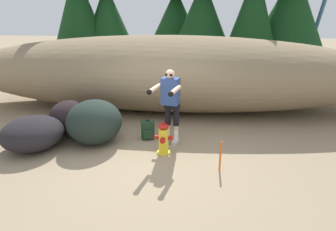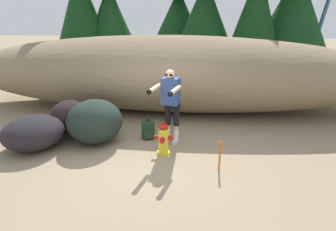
{
  "view_description": "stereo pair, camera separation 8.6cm",
  "coord_description": "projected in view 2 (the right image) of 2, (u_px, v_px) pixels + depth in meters",
  "views": [
    {
      "loc": [
        0.92,
        -5.38,
        2.89
      ],
      "look_at": [
        0.28,
        0.48,
        0.75
      ],
      "focal_mm": 31.26,
      "sensor_mm": 36.0,
      "label": 1
    },
    {
      "loc": [
        1.0,
        -5.37,
        2.89
      ],
      "look_at": [
        0.28,
        0.48,
        0.75
      ],
      "focal_mm": 31.26,
      "sensor_mm": 36.0,
      "label": 2
    }
  ],
  "objects": [
    {
      "name": "spare_backpack",
      "position": [
        148.0,
        130.0,
        6.9
      ],
      "size": [
        0.34,
        0.34,
        0.47
      ],
      "rotation": [
        0.0,
        0.0,
        5.0
      ],
      "color": "#1E3823",
      "rests_on": "ground_plane"
    },
    {
      "name": "utility_worker",
      "position": [
        171.0,
        98.0,
        6.29
      ],
      "size": [
        0.65,
        1.03,
        1.72
      ],
      "rotation": [
        0.0,
        0.0,
        -1.79
      ],
      "color": "beige",
      "rests_on": "ground_plane"
    },
    {
      "name": "ground_plane",
      "position": [
        152.0,
        157.0,
        6.12
      ],
      "size": [
        56.0,
        56.0,
        0.04
      ],
      "primitive_type": "cube",
      "color": "#998466"
    },
    {
      "name": "boulder_small",
      "position": [
        34.0,
        133.0,
        6.39
      ],
      "size": [
        1.81,
        1.83,
        0.72
      ],
      "primitive_type": "ellipsoid",
      "rotation": [
        0.0,
        0.0,
        2.48
      ],
      "color": "black",
      "rests_on": "ground_plane"
    },
    {
      "name": "boulder_mid",
      "position": [
        71.0,
        117.0,
        7.15
      ],
      "size": [
        1.39,
        1.4,
        0.83
      ],
      "primitive_type": "ellipsoid",
      "rotation": [
        0.0,
        0.0,
        2.29
      ],
      "color": "black",
      "rests_on": "ground_plane"
    },
    {
      "name": "pine_tree_left",
      "position": [
        109.0,
        1.0,
        11.8
      ],
      "size": [
        1.83,
        1.83,
        5.36
      ],
      "color": "#47331E",
      "rests_on": "ground_plane"
    },
    {
      "name": "pine_tree_center",
      "position": [
        178.0,
        5.0,
        13.59
      ],
      "size": [
        2.22,
        2.22,
        5.3
      ],
      "color": "#47331E",
      "rests_on": "ground_plane"
    },
    {
      "name": "fire_hydrant",
      "position": [
        163.0,
        139.0,
        6.14
      ],
      "size": [
        0.39,
        0.34,
        0.72
      ],
      "color": "yellow",
      "rests_on": "ground_plane"
    },
    {
      "name": "dirt_embankment",
      "position": [
        170.0,
        73.0,
        8.73
      ],
      "size": [
        13.0,
        3.2,
        2.2
      ],
      "primitive_type": "ellipsoid",
      "color": "#897556",
      "rests_on": "ground_plane"
    },
    {
      "name": "boulder_large",
      "position": [
        95.0,
        121.0,
        6.63
      ],
      "size": [
        1.73,
        1.73,
        1.0
      ],
      "primitive_type": "ellipsoid",
      "rotation": [
        0.0,
        0.0,
        3.87
      ],
      "color": "#1F2C25",
      "rests_on": "ground_plane"
    },
    {
      "name": "survey_stake",
      "position": [
        220.0,
        156.0,
        5.49
      ],
      "size": [
        0.04,
        0.04,
        0.6
      ],
      "primitive_type": "cylinder",
      "color": "#E55914",
      "rests_on": "ground_plane"
    },
    {
      "name": "pine_tree_right",
      "position": [
        205.0,
        0.0,
        12.22
      ],
      "size": [
        2.4,
        2.4,
        5.93
      ],
      "color": "#47331E",
      "rests_on": "ground_plane"
    }
  ]
}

